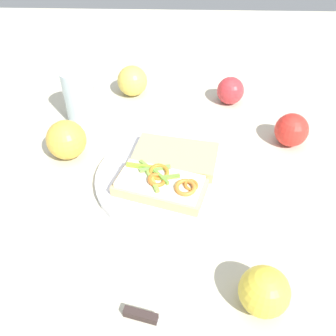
{
  "coord_description": "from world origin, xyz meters",
  "views": [
    {
      "loc": [
        -0.54,
        -0.02,
        0.51
      ],
      "look_at": [
        0.0,
        0.0,
        0.03
      ],
      "focal_mm": 39.43,
      "sensor_mm": 36.0,
      "label": 1
    }
  ],
  "objects_px": {
    "apple_3": "(292,130)",
    "knife": "(150,318)",
    "drinking_glass": "(79,96)",
    "apple_0": "(264,291)",
    "apple_4": "(132,81)",
    "sandwich": "(161,185)",
    "bread_slice_side": "(175,157)",
    "apple_1": "(230,91)",
    "apple_2": "(66,140)",
    "plate": "(168,178)"
  },
  "relations": [
    {
      "from": "apple_3",
      "to": "knife",
      "type": "xyz_separation_m",
      "value": [
        -0.42,
        0.28,
        -0.03
      ]
    },
    {
      "from": "apple_3",
      "to": "drinking_glass",
      "type": "bearing_deg",
      "value": 80.49
    },
    {
      "from": "apple_0",
      "to": "apple_4",
      "type": "height_order",
      "value": "apple_4"
    },
    {
      "from": "apple_4",
      "to": "knife",
      "type": "bearing_deg",
      "value": -171.96
    },
    {
      "from": "apple_4",
      "to": "drinking_glass",
      "type": "relative_size",
      "value": 0.62
    },
    {
      "from": "sandwich",
      "to": "bread_slice_side",
      "type": "bearing_deg",
      "value": -89.28
    },
    {
      "from": "apple_1",
      "to": "apple_2",
      "type": "xyz_separation_m",
      "value": [
        -0.23,
        0.37,
        0.01
      ]
    },
    {
      "from": "apple_1",
      "to": "apple_2",
      "type": "height_order",
      "value": "apple_2"
    },
    {
      "from": "apple_1",
      "to": "drinking_glass",
      "type": "relative_size",
      "value": 0.54
    },
    {
      "from": "apple_0",
      "to": "bread_slice_side",
      "type": "bearing_deg",
      "value": 23.33
    },
    {
      "from": "apple_2",
      "to": "apple_4",
      "type": "bearing_deg",
      "value": -23.18
    },
    {
      "from": "drinking_glass",
      "to": "apple_0",
      "type": "bearing_deg",
      "value": -142.76
    },
    {
      "from": "sandwich",
      "to": "knife",
      "type": "xyz_separation_m",
      "value": [
        -0.24,
        0.0,
        -0.03
      ]
    },
    {
      "from": "apple_2",
      "to": "knife",
      "type": "height_order",
      "value": "apple_2"
    },
    {
      "from": "apple_2",
      "to": "drinking_glass",
      "type": "relative_size",
      "value": 0.66
    },
    {
      "from": "bread_slice_side",
      "to": "apple_4",
      "type": "distance_m",
      "value": 0.31
    },
    {
      "from": "plate",
      "to": "sandwich",
      "type": "distance_m",
      "value": 0.05
    },
    {
      "from": "apple_3",
      "to": "knife",
      "type": "height_order",
      "value": "apple_3"
    },
    {
      "from": "apple_0",
      "to": "apple_3",
      "type": "distance_m",
      "value": 0.41
    },
    {
      "from": "apple_1",
      "to": "apple_2",
      "type": "distance_m",
      "value": 0.43
    },
    {
      "from": "apple_2",
      "to": "bread_slice_side",
      "type": "bearing_deg",
      "value": -97.45
    },
    {
      "from": "plate",
      "to": "drinking_glass",
      "type": "xyz_separation_m",
      "value": [
        0.21,
        0.21,
        0.06
      ]
    },
    {
      "from": "sandwich",
      "to": "apple_1",
      "type": "relative_size",
      "value": 2.67
    },
    {
      "from": "apple_1",
      "to": "apple_0",
      "type": "bearing_deg",
      "value": 179.43
    },
    {
      "from": "apple_3",
      "to": "bread_slice_side",
      "type": "bearing_deg",
      "value": 109.02
    },
    {
      "from": "sandwich",
      "to": "apple_0",
      "type": "height_order",
      "value": "apple_0"
    },
    {
      "from": "plate",
      "to": "knife",
      "type": "distance_m",
      "value": 0.29
    },
    {
      "from": "apple_1",
      "to": "sandwich",
      "type": "bearing_deg",
      "value": 154.92
    },
    {
      "from": "sandwich",
      "to": "drinking_glass",
      "type": "height_order",
      "value": "drinking_glass"
    },
    {
      "from": "sandwich",
      "to": "apple_2",
      "type": "distance_m",
      "value": 0.24
    },
    {
      "from": "apple_2",
      "to": "apple_4",
      "type": "height_order",
      "value": "apple_2"
    },
    {
      "from": "apple_3",
      "to": "drinking_glass",
      "type": "relative_size",
      "value": 0.58
    },
    {
      "from": "apple_2",
      "to": "knife",
      "type": "relative_size",
      "value": 0.74
    },
    {
      "from": "sandwich",
      "to": "apple_2",
      "type": "bearing_deg",
      "value": -13.43
    },
    {
      "from": "sandwich",
      "to": "apple_1",
      "type": "bearing_deg",
      "value": -98.39
    },
    {
      "from": "apple_4",
      "to": "sandwich",
      "type": "bearing_deg",
      "value": -166.32
    },
    {
      "from": "apple_1",
      "to": "drinking_glass",
      "type": "height_order",
      "value": "drinking_glass"
    },
    {
      "from": "apple_1",
      "to": "drinking_glass",
      "type": "distance_m",
      "value": 0.38
    },
    {
      "from": "apple_0",
      "to": "apple_3",
      "type": "bearing_deg",
      "value": -17.47
    },
    {
      "from": "bread_slice_side",
      "to": "apple_1",
      "type": "xyz_separation_m",
      "value": [
        0.26,
        -0.14,
        0.01
      ]
    },
    {
      "from": "knife",
      "to": "bread_slice_side",
      "type": "bearing_deg",
      "value": 98.66
    },
    {
      "from": "bread_slice_side",
      "to": "apple_4",
      "type": "xyz_separation_m",
      "value": [
        0.29,
        0.12,
        0.01
      ]
    },
    {
      "from": "apple_2",
      "to": "apple_0",
      "type": "bearing_deg",
      "value": -132.78
    },
    {
      "from": "apple_3",
      "to": "apple_1",
      "type": "bearing_deg",
      "value": 34.72
    },
    {
      "from": "apple_1",
      "to": "knife",
      "type": "xyz_separation_m",
      "value": [
        -0.59,
        0.17,
        -0.03
      ]
    },
    {
      "from": "sandwich",
      "to": "apple_4",
      "type": "xyz_separation_m",
      "value": [
        0.38,
        0.09,
        0.01
      ]
    },
    {
      "from": "apple_4",
      "to": "drinking_glass",
      "type": "bearing_deg",
      "value": 138.13
    },
    {
      "from": "sandwich",
      "to": "apple_1",
      "type": "distance_m",
      "value": 0.38
    },
    {
      "from": "sandwich",
      "to": "knife",
      "type": "bearing_deg",
      "value": 105.69
    },
    {
      "from": "bread_slice_side",
      "to": "apple_4",
      "type": "height_order",
      "value": "apple_4"
    }
  ]
}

